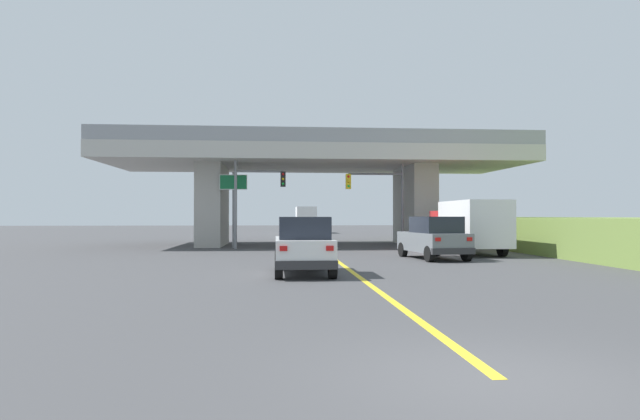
{
  "coord_description": "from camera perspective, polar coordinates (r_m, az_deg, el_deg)",
  "views": [
    {
      "loc": [
        -2.8,
        -6.62,
        2.05
      ],
      "look_at": [
        -0.02,
        27.42,
        2.42
      ],
      "focal_mm": 30.6,
      "sensor_mm": 36.0,
      "label": 1
    }
  ],
  "objects": [
    {
      "name": "box_truck",
      "position": [
        30.66,
        15.31,
        -1.58
      ],
      "size": [
        2.33,
        7.12,
        2.85
      ],
      "color": "red",
      "rests_on": "ground"
    },
    {
      "name": "traffic_signal_nearside",
      "position": [
        34.89,
        6.55,
        1.69
      ],
      "size": [
        3.73,
        0.36,
        5.36
      ],
      "color": "#56595E",
      "rests_on": "ground"
    },
    {
      "name": "suv_crossing",
      "position": [
        26.47,
        11.83,
        -2.86
      ],
      "size": [
        2.58,
        4.66,
        2.02
      ],
      "rotation": [
        0.0,
        0.0,
        0.13
      ],
      "color": "slate",
      "rests_on": "ground"
    },
    {
      "name": "lane_divider_stripe",
      "position": [
        21.25,
        2.93,
        -6.15
      ],
      "size": [
        0.2,
        28.7,
        0.01
      ],
      "primitive_type": "cube",
      "color": "yellow",
      "rests_on": "ground"
    },
    {
      "name": "highway_sign",
      "position": [
        35.17,
        -9.05,
        1.91
      ],
      "size": [
        1.76,
        0.17,
        4.85
      ],
      "color": "slate",
      "rests_on": "ground"
    },
    {
      "name": "suv_lead",
      "position": [
        19.19,
        -1.75,
        -3.73
      ],
      "size": [
        2.01,
        4.31,
        2.02
      ],
      "color": "silver",
      "rests_on": "ground"
    },
    {
      "name": "ground",
      "position": [
        38.66,
        -0.52,
        -3.67
      ],
      "size": [
        160.0,
        160.0,
        0.0
      ],
      "primitive_type": "plane",
      "color": "#424244"
    },
    {
      "name": "semi_truck_distant",
      "position": [
        66.14,
        -1.53,
        -0.97
      ],
      "size": [
        2.33,
        7.12,
        3.15
      ],
      "color": "navy",
      "rests_on": "ground"
    },
    {
      "name": "traffic_signal_farside",
      "position": [
        34.32,
        -7.04,
        1.83
      ],
      "size": [
        3.2,
        0.36,
        5.53
      ],
      "color": "slate",
      "rests_on": "ground"
    },
    {
      "name": "overpass_bridge",
      "position": [
        38.74,
        -0.52,
        4.05
      ],
      "size": [
        28.46,
        10.96,
        7.48
      ],
      "color": "#B7B5AD",
      "rests_on": "ground"
    }
  ]
}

